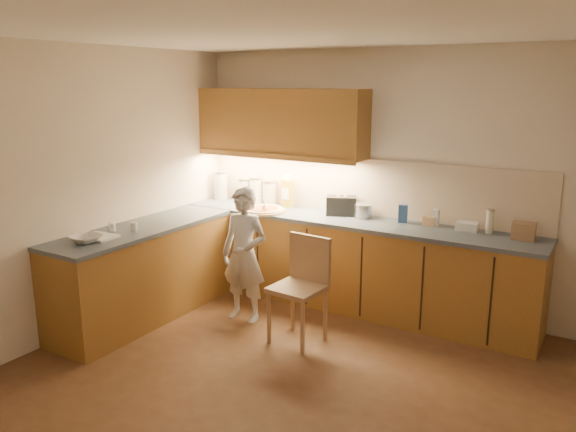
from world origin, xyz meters
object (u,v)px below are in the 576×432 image
at_px(child, 244,255).
at_px(wooden_chair, 302,281).
at_px(oil_jug, 288,192).
at_px(toaster, 341,206).
at_px(pizza_on_board, 262,210).

height_order(child, wooden_chair, child).
xyz_separation_m(oil_jug, toaster, (0.68, -0.04, -0.07)).
bearing_deg(wooden_chair, pizza_on_board, 145.66).
height_order(wooden_chair, toaster, toaster).
bearing_deg(toaster, oil_jug, 152.96).
relative_size(oil_jug, toaster, 1.03).
bearing_deg(pizza_on_board, child, -70.78).
bearing_deg(pizza_on_board, wooden_chair, -39.11).
xyz_separation_m(child, oil_jug, (-0.13, 1.01, 0.43)).
distance_m(oil_jug, toaster, 0.68).
bearing_deg(oil_jug, toaster, -3.51).
distance_m(pizza_on_board, wooden_chair, 1.25).
height_order(child, toaster, child).
height_order(oil_jug, toaster, oil_jug).
bearing_deg(wooden_chair, toaster, 102.36).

